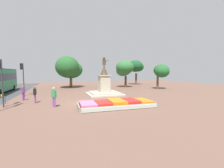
{
  "coord_description": "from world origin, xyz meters",
  "views": [
    {
      "loc": [
        -2.5,
        -14.57,
        3.03
      ],
      "look_at": [
        3.42,
        2.59,
        1.63
      ],
      "focal_mm": 24.0,
      "sensor_mm": 36.0,
      "label": 1
    }
  ],
  "objects": [
    {
      "name": "traffic_light_far_corner",
      "position": [
        -7.09,
        7.3,
        2.86
      ],
      "size": [
        0.42,
        0.3,
        4.2
      ],
      "color": "#2D2D33",
      "rests_on": "ground_plane"
    },
    {
      "name": "ground_plane",
      "position": [
        0.0,
        0.0,
        0.0
      ],
      "size": [
        72.45,
        72.45,
        0.0
      ],
      "primitive_type": "plane",
      "color": "brown"
    },
    {
      "name": "park_tree_far_left",
      "position": [
        -0.81,
        16.67,
        3.81
      ],
      "size": [
        5.35,
        6.25,
        6.18
      ],
      "color": "brown",
      "rests_on": "ground_plane"
    },
    {
      "name": "park_tree_behind_statue",
      "position": [
        9.96,
        13.72,
        3.82
      ],
      "size": [
        3.62,
        4.02,
        5.46
      ],
      "color": "#4C3823",
      "rests_on": "ground_plane"
    },
    {
      "name": "statue_monument",
      "position": [
        3.13,
        5.03,
        1.07
      ],
      "size": [
        4.53,
        4.53,
        5.13
      ],
      "color": "#B4AA95",
      "rests_on": "ground_plane"
    },
    {
      "name": "pedestrian_near_planter",
      "position": [
        -6.36,
        3.8,
        0.95
      ],
      "size": [
        0.39,
        0.5,
        1.64
      ],
      "color": "#8C4C99",
      "rests_on": "ground_plane"
    },
    {
      "name": "pedestrian_crossing_plaza",
      "position": [
        -4.94,
        1.8,
        0.97
      ],
      "size": [
        0.25,
        0.57,
        1.69
      ],
      "color": "#8C4C99",
      "rests_on": "ground_plane"
    },
    {
      "name": "pedestrian_with_handbag",
      "position": [
        -3.08,
        -0.75,
        1.02
      ],
      "size": [
        0.46,
        0.41,
        1.76
      ],
      "color": "#8C4C99",
      "rests_on": "ground_plane"
    },
    {
      "name": "flower_planter",
      "position": [
        2.18,
        -2.36,
        0.25
      ],
      "size": [
        6.86,
        2.95,
        0.6
      ],
      "color": "#38281C",
      "rests_on": "ground_plane"
    },
    {
      "name": "kerb_bollard_north",
      "position": [
        -7.67,
        2.48,
        0.39
      ],
      "size": [
        0.11,
        0.11,
        0.74
      ],
      "color": "#4C5156",
      "rests_on": "ground_plane"
    },
    {
      "name": "park_tree_far_right",
      "position": [
        15.46,
        18.91,
        4.53
      ],
      "size": [
        3.82,
        3.71,
        6.08
      ],
      "color": "brown",
      "rests_on": "ground_plane"
    },
    {
      "name": "park_tree_street_side",
      "position": [
        15.02,
        8.4,
        3.31
      ],
      "size": [
        2.98,
        2.9,
        4.53
      ],
      "color": "brown",
      "rests_on": "ground_plane"
    },
    {
      "name": "traffic_light_mid_block",
      "position": [
        -7.36,
        0.68,
        2.83
      ],
      "size": [
        0.41,
        0.29,
        4.15
      ],
      "color": "#2D2D33",
      "rests_on": "ground_plane"
    }
  ]
}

